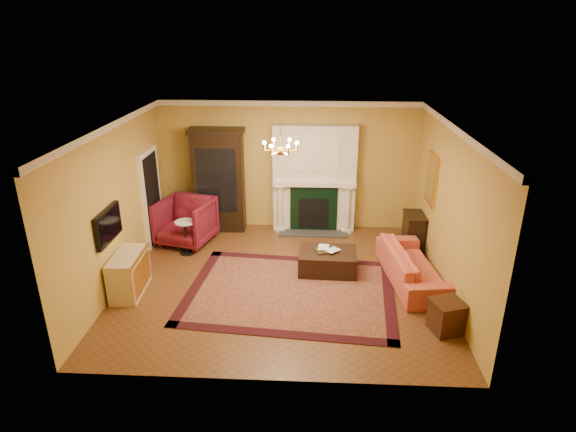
# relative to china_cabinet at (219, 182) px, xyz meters

# --- Properties ---
(floor) EXTENTS (6.00, 5.50, 0.02)m
(floor) POSITION_rel_china_cabinet_xyz_m (1.61, -2.49, -1.16)
(floor) COLOR brown
(floor) RESTS_ON ground
(ceiling) EXTENTS (6.00, 5.50, 0.02)m
(ceiling) POSITION_rel_china_cabinet_xyz_m (1.61, -2.49, 1.86)
(ceiling) COLOR white
(ceiling) RESTS_ON wall_back
(wall_back) EXTENTS (6.00, 0.02, 3.00)m
(wall_back) POSITION_rel_china_cabinet_xyz_m (1.61, 0.27, 0.35)
(wall_back) COLOR gold
(wall_back) RESTS_ON floor
(wall_front) EXTENTS (6.00, 0.02, 3.00)m
(wall_front) POSITION_rel_china_cabinet_xyz_m (1.61, -5.25, 0.35)
(wall_front) COLOR gold
(wall_front) RESTS_ON floor
(wall_left) EXTENTS (0.02, 5.50, 3.00)m
(wall_left) POSITION_rel_china_cabinet_xyz_m (-1.40, -2.49, 0.35)
(wall_left) COLOR gold
(wall_left) RESTS_ON floor
(wall_right) EXTENTS (0.02, 5.50, 3.00)m
(wall_right) POSITION_rel_china_cabinet_xyz_m (4.62, -2.49, 0.35)
(wall_right) COLOR gold
(wall_right) RESTS_ON floor
(fireplace) EXTENTS (1.90, 0.70, 2.50)m
(fireplace) POSITION_rel_china_cabinet_xyz_m (2.21, 0.08, 0.04)
(fireplace) COLOR silver
(fireplace) RESTS_ON wall_back
(crown_molding) EXTENTS (6.00, 5.50, 0.12)m
(crown_molding) POSITION_rel_china_cabinet_xyz_m (1.61, -1.53, 1.79)
(crown_molding) COLOR silver
(crown_molding) RESTS_ON ceiling
(doorway) EXTENTS (0.08, 1.05, 2.10)m
(doorway) POSITION_rel_china_cabinet_xyz_m (-1.35, -0.79, -0.11)
(doorway) COLOR white
(doorway) RESTS_ON wall_left
(tv_panel) EXTENTS (0.09, 0.95, 0.58)m
(tv_panel) POSITION_rel_china_cabinet_xyz_m (-1.34, -3.09, 0.20)
(tv_panel) COLOR black
(tv_panel) RESTS_ON wall_left
(gilt_mirror) EXTENTS (0.06, 0.76, 1.05)m
(gilt_mirror) POSITION_rel_china_cabinet_xyz_m (4.57, -1.09, 0.50)
(gilt_mirror) COLOR gold
(gilt_mirror) RESTS_ON wall_right
(chandelier) EXTENTS (0.63, 0.55, 0.53)m
(chandelier) POSITION_rel_china_cabinet_xyz_m (1.61, -2.49, 1.45)
(chandelier) COLOR gold
(chandelier) RESTS_ON ceiling
(oriental_rug) EXTENTS (4.00, 3.14, 0.02)m
(oriental_rug) POSITION_rel_china_cabinet_xyz_m (1.80, -2.87, -1.15)
(oriental_rug) COLOR #45110E
(oriental_rug) RESTS_ON floor
(china_cabinet) EXTENTS (1.17, 0.56, 2.31)m
(china_cabinet) POSITION_rel_china_cabinet_xyz_m (0.00, 0.00, 0.00)
(china_cabinet) COLOR black
(china_cabinet) RESTS_ON floor
(wingback_armchair) EXTENTS (1.32, 1.27, 1.12)m
(wingback_armchair) POSITION_rel_china_cabinet_xyz_m (-0.62, -0.86, -0.59)
(wingback_armchair) COLOR maroon
(wingback_armchair) RESTS_ON floor
(pedestal_table) EXTENTS (0.42, 0.42, 0.75)m
(pedestal_table) POSITION_rel_china_cabinet_xyz_m (-0.48, -1.40, -0.72)
(pedestal_table) COLOR black
(pedestal_table) RESTS_ON floor
(commode) EXTENTS (0.52, 1.03, 0.75)m
(commode) POSITION_rel_china_cabinet_xyz_m (-1.12, -3.03, -0.78)
(commode) COLOR beige
(commode) RESTS_ON floor
(coral_sofa) EXTENTS (0.92, 2.27, 0.86)m
(coral_sofa) POSITION_rel_china_cabinet_xyz_m (4.09, -2.33, -0.72)
(coral_sofa) COLOR #CF4741
(coral_sofa) RESTS_ON floor
(end_table) EXTENTS (0.56, 0.56, 0.51)m
(end_table) POSITION_rel_china_cabinet_xyz_m (4.33, -3.94, -0.90)
(end_table) COLOR #341A0E
(end_table) RESTS_ON floor
(console_table) EXTENTS (0.38, 0.67, 0.74)m
(console_table) POSITION_rel_china_cabinet_xyz_m (4.39, -0.81, -0.78)
(console_table) COLOR black
(console_table) RESTS_ON floor
(leather_ottoman) EXTENTS (1.14, 0.85, 0.42)m
(leather_ottoman) POSITION_rel_china_cabinet_xyz_m (2.49, -2.03, -0.93)
(leather_ottoman) COLOR black
(leather_ottoman) RESTS_ON oriental_rug
(ottoman_tray) EXTENTS (0.49, 0.43, 0.03)m
(ottoman_tray) POSITION_rel_china_cabinet_xyz_m (2.45, -2.00, -0.71)
(ottoman_tray) COLOR black
(ottoman_tray) RESTS_ON leather_ottoman
(book_a) EXTENTS (0.21, 0.05, 0.28)m
(book_a) POSITION_rel_china_cabinet_xyz_m (2.30, -1.93, -0.55)
(book_a) COLOR gray
(book_a) RESTS_ON ottoman_tray
(book_b) EXTENTS (0.15, 0.16, 0.27)m
(book_b) POSITION_rel_china_cabinet_xyz_m (2.52, -1.98, -0.56)
(book_b) COLOR gray
(book_b) RESTS_ON ottoman_tray
(topiary_left) EXTENTS (0.17, 0.17, 0.45)m
(topiary_left) POSITION_rel_china_cabinet_xyz_m (1.56, 0.04, 0.32)
(topiary_left) COLOR gray
(topiary_left) RESTS_ON fireplace
(topiary_right) EXTENTS (0.16, 0.16, 0.42)m
(topiary_right) POSITION_rel_china_cabinet_xyz_m (2.84, 0.04, 0.31)
(topiary_right) COLOR gray
(topiary_right) RESTS_ON fireplace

